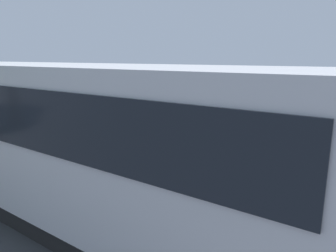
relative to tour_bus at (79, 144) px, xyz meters
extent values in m
plane|color=#38383D|center=(1.34, -4.81, -1.65)|extent=(80.00, 80.00, 0.00)
cube|color=silver|center=(-0.01, 0.00, 0.20)|extent=(11.32, 2.80, 2.80)
cube|color=black|center=(0.02, -1.27, 0.76)|extent=(9.45, 0.29, 1.01)
cube|color=black|center=(-0.04, 1.27, 0.76)|extent=(9.45, 0.29, 1.01)
cube|color=#1959B2|center=(0.02, -1.26, -0.36)|extent=(9.90, 0.29, 0.28)
cube|color=black|center=(-0.01, 0.00, -1.42)|extent=(10.41, 2.57, 0.45)
torus|color=black|center=(3.96, -1.02, -1.15)|extent=(1.01, 0.35, 1.00)
torus|color=black|center=(-3.92, -1.23, -1.15)|extent=(1.01, 0.35, 1.00)
cylinder|color=black|center=(-1.58, -2.72, -1.20)|extent=(0.13, 0.13, 0.73)
cube|color=black|center=(-1.58, -2.76, -1.60)|extent=(0.13, 0.27, 0.10)
cylinder|color=black|center=(-1.73, -2.70, -1.20)|extent=(0.13, 0.13, 0.73)
cube|color=black|center=(-1.74, -2.74, -1.60)|extent=(0.13, 0.27, 0.10)
cube|color=#3F594C|center=(-1.66, -2.71, -0.53)|extent=(0.41, 0.33, 0.61)
cylinder|color=#3F594C|center=(-1.42, -2.74, -0.52)|extent=(0.10, 0.10, 0.58)
sphere|color=tan|center=(-1.42, -2.74, -0.81)|extent=(0.10, 0.10, 0.09)
cylinder|color=#3F594C|center=(-1.89, -2.68, -0.52)|extent=(0.10, 0.10, 0.58)
sphere|color=tan|center=(-1.89, -2.68, -0.81)|extent=(0.10, 0.10, 0.09)
sphere|color=tan|center=(-1.66, -2.71, -0.10)|extent=(0.25, 0.25, 0.22)
cylinder|color=#473823|center=(-0.03, -2.92, -1.19)|extent=(0.14, 0.14, 0.74)
cube|color=black|center=(-0.04, -2.96, -1.60)|extent=(0.14, 0.27, 0.10)
cylinder|color=#473823|center=(-0.19, -2.89, -1.19)|extent=(0.14, 0.14, 0.74)
cube|color=black|center=(-0.19, -2.93, -1.60)|extent=(0.14, 0.27, 0.10)
cube|color=#D8F233|center=(-0.11, -2.91, -0.51)|extent=(0.42, 0.34, 0.62)
cube|color=silver|center=(-0.11, -2.91, -0.51)|extent=(0.43, 0.35, 0.06)
cylinder|color=#D8F233|center=(0.13, -2.95, -0.50)|extent=(0.10, 0.10, 0.59)
sphere|color=tan|center=(0.13, -2.95, -0.79)|extent=(0.10, 0.10, 0.09)
cylinder|color=#D8F233|center=(-0.34, -2.86, -0.50)|extent=(0.10, 0.10, 0.59)
sphere|color=tan|center=(-0.34, -2.86, -0.79)|extent=(0.10, 0.10, 0.09)
sphere|color=tan|center=(-0.11, -2.91, -0.07)|extent=(0.26, 0.26, 0.22)
cylinder|color=#473823|center=(1.09, -2.58, -1.19)|extent=(0.13, 0.13, 0.74)
cube|color=black|center=(1.09, -2.62, -1.60)|extent=(0.13, 0.27, 0.10)
cylinder|color=#473823|center=(0.94, -2.56, -1.19)|extent=(0.13, 0.13, 0.74)
cube|color=black|center=(0.93, -2.60, -1.60)|extent=(0.13, 0.27, 0.10)
cube|color=navy|center=(1.02, -2.57, -0.51)|extent=(0.41, 0.32, 0.62)
cylinder|color=navy|center=(1.25, -2.59, -0.50)|extent=(0.10, 0.10, 0.59)
sphere|color=tan|center=(1.25, -2.59, -0.79)|extent=(0.10, 0.10, 0.09)
cylinder|color=navy|center=(0.78, -2.54, -0.50)|extent=(0.10, 0.10, 0.59)
sphere|color=tan|center=(0.78, -2.54, -0.79)|extent=(0.10, 0.10, 0.09)
sphere|color=tan|center=(1.02, -2.57, -0.07)|extent=(0.25, 0.25, 0.22)
torus|color=black|center=(-2.62, -2.00, -1.35)|extent=(0.61, 0.18, 0.60)
cylinder|color=silver|center=(-2.62, -2.00, -1.35)|extent=(0.13, 0.11, 0.12)
torus|color=black|center=(-4.06, -2.12, -1.35)|extent=(0.61, 0.18, 0.60)
cylinder|color=silver|center=(-4.06, -2.12, -1.35)|extent=(0.13, 0.13, 0.12)
cylinder|color=silver|center=(-2.67, -2.01, -1.00)|extent=(0.32, 0.08, 0.67)
cube|color=white|center=(-3.27, -2.05, -1.02)|extent=(0.86, 0.35, 0.36)
cube|color=black|center=(-3.75, -2.09, -0.97)|extent=(0.54, 0.26, 0.20)
cylinder|color=silver|center=(-3.64, -1.94, -1.23)|extent=(0.45, 0.12, 0.08)
cylinder|color=black|center=(-2.72, -2.01, -0.70)|extent=(0.08, 0.58, 0.04)
torus|color=black|center=(2.27, -1.94, -1.35)|extent=(0.61, 0.19, 0.60)
cylinder|color=silver|center=(2.27, -1.94, -1.35)|extent=(0.13, 0.11, 0.12)
torus|color=black|center=(0.83, -2.08, -1.35)|extent=(0.61, 0.19, 0.60)
cylinder|color=silver|center=(0.83, -2.08, -1.35)|extent=(0.13, 0.13, 0.12)
cylinder|color=silver|center=(2.22, -1.95, -1.00)|extent=(0.32, 0.09, 0.67)
cube|color=black|center=(1.62, -2.01, -1.02)|extent=(0.86, 0.36, 0.36)
cube|color=black|center=(1.15, -2.05, -0.97)|extent=(0.54, 0.27, 0.20)
cylinder|color=silver|center=(1.25, -1.90, -1.23)|extent=(0.46, 0.12, 0.08)
cylinder|color=black|center=(2.17, -1.95, -0.70)|extent=(0.09, 0.58, 0.04)
torus|color=black|center=(3.30, -6.75, -1.35)|extent=(0.61, 0.29, 0.60)
cylinder|color=silver|center=(3.30, -6.75, -1.35)|extent=(0.14, 0.13, 0.12)
torus|color=black|center=(4.70, -7.15, -1.35)|extent=(0.61, 0.29, 0.60)
cylinder|color=silver|center=(4.70, -7.15, -1.35)|extent=(0.15, 0.15, 0.12)
cylinder|color=silver|center=(3.35, -6.77, -1.00)|extent=(0.32, 0.14, 0.67)
cube|color=white|center=(3.93, -6.93, -1.02)|extent=(0.88, 0.50, 0.36)
cube|color=black|center=(4.39, -7.06, -0.97)|extent=(0.56, 0.35, 0.20)
cylinder|color=silver|center=(4.24, -7.17, -1.23)|extent=(0.45, 0.20, 0.08)
cylinder|color=black|center=(3.40, -6.78, -0.70)|extent=(0.19, 0.57, 0.04)
cube|color=black|center=(4.00, -6.95, -0.73)|extent=(0.62, 0.48, 0.51)
sphere|color=red|center=(3.61, -6.84, -0.55)|extent=(0.32, 0.32, 0.26)
cylinder|color=black|center=(3.77, -6.70, -0.73)|extent=(0.43, 0.20, 0.33)
cylinder|color=black|center=(4.21, -6.83, -1.05)|extent=(0.12, 0.12, 0.40)
cylinder|color=black|center=(3.67, -7.05, -0.73)|extent=(0.43, 0.20, 0.33)
cylinder|color=black|center=(4.12, -7.17, -1.05)|extent=(0.12, 0.12, 0.40)
cube|color=orange|center=(1.77, -6.72, -1.63)|extent=(0.34, 0.34, 0.03)
cone|color=orange|center=(1.77, -6.72, -1.32)|extent=(0.26, 0.26, 0.60)
cylinder|color=white|center=(1.77, -6.72, -1.35)|extent=(0.19, 0.19, 0.07)
cube|color=white|center=(-0.67, -5.59, -1.64)|extent=(0.16, 3.64, 0.01)
cube|color=white|center=(2.15, -5.59, -1.64)|extent=(0.16, 3.54, 0.01)
cube|color=white|center=(4.97, -5.59, -1.64)|extent=(0.17, 4.34, 0.01)
camera|label=1|loc=(-5.16, 3.88, 1.75)|focal=33.39mm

